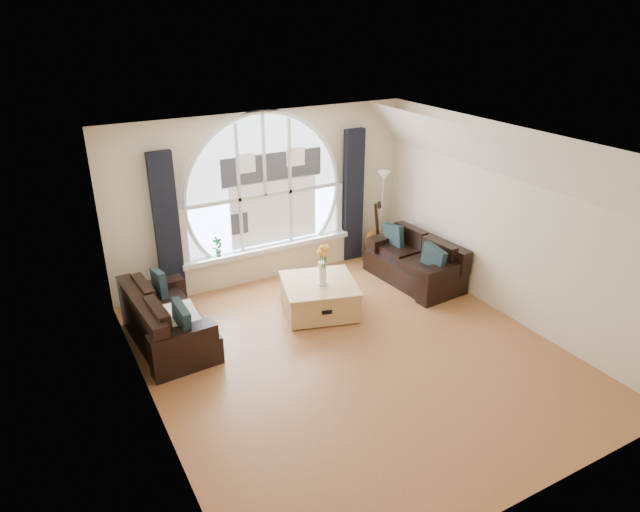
{
  "coord_description": "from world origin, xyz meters",
  "views": [
    {
      "loc": [
        -3.36,
        -5.2,
        4.16
      ],
      "look_at": [
        0.0,
        0.9,
        1.05
      ],
      "focal_mm": 31.78,
      "sensor_mm": 36.0,
      "label": 1
    }
  ],
  "objects": [
    {
      "name": "wall_back",
      "position": [
        0.0,
        2.75,
        1.35
      ],
      "size": [
        5.0,
        0.01,
        2.7
      ],
      "primitive_type": "cube",
      "color": "beige",
      "rests_on": "ground"
    },
    {
      "name": "coffee_chest",
      "position": [
        0.17,
        1.23,
        0.25
      ],
      "size": [
        1.29,
        1.29,
        0.51
      ],
      "primitive_type": "cube",
      "rotation": [
        0.0,
        0.0,
        -0.29
      ],
      "color": "tan",
      "rests_on": "ground"
    },
    {
      "name": "curtain_right",
      "position": [
        1.6,
        2.63,
        1.15
      ],
      "size": [
        0.35,
        0.12,
        2.3
      ],
      "primitive_type": "cube",
      "color": "black",
      "rests_on": "ground"
    },
    {
      "name": "neighbor_house",
      "position": [
        0.15,
        2.71,
        1.5
      ],
      "size": [
        1.7,
        0.02,
        1.5
      ],
      "primitive_type": "cube",
      "color": "silver",
      "rests_on": "wall_back"
    },
    {
      "name": "sofa_right",
      "position": [
        1.99,
        1.35,
        0.4
      ],
      "size": [
        0.93,
        1.69,
        0.73
      ],
      "primitive_type": "cube",
      "rotation": [
        0.0,
        0.0,
        0.07
      ],
      "color": "black",
      "rests_on": "ground"
    },
    {
      "name": "window_frame",
      "position": [
        0.0,
        2.69,
        1.62
      ],
      "size": [
        2.76,
        0.08,
        2.15
      ],
      "primitive_type": "cube",
      "color": "white",
      "rests_on": "wall_back"
    },
    {
      "name": "ceiling",
      "position": [
        0.0,
        0.0,
        2.7
      ],
      "size": [
        5.0,
        5.5,
        0.01
      ],
      "primitive_type": "cube",
      "color": "silver",
      "rests_on": "ground"
    },
    {
      "name": "wall_left",
      "position": [
        -2.5,
        0.0,
        1.35
      ],
      "size": [
        0.01,
        5.5,
        2.7
      ],
      "primitive_type": "cube",
      "color": "beige",
      "rests_on": "ground"
    },
    {
      "name": "arched_window",
      "position": [
        0.0,
        2.72,
        1.62
      ],
      "size": [
        2.6,
        0.06,
        2.15
      ],
      "primitive_type": "cube",
      "color": "silver",
      "rests_on": "wall_back"
    },
    {
      "name": "wall_right",
      "position": [
        2.5,
        0.0,
        1.35
      ],
      "size": [
        0.01,
        5.5,
        2.7
      ],
      "primitive_type": "cube",
      "color": "beige",
      "rests_on": "ground"
    },
    {
      "name": "potted_plant",
      "position": [
        -0.85,
        2.65,
        0.71
      ],
      "size": [
        0.19,
        0.16,
        0.32
      ],
      "primitive_type": "imported",
      "rotation": [
        0.0,
        0.0,
        0.3
      ],
      "color": "#1E6023",
      "rests_on": "window_sill"
    },
    {
      "name": "floor_lamp",
      "position": [
        2.02,
        2.35,
        0.8
      ],
      "size": [
        0.24,
        0.24,
        1.6
      ],
      "primitive_type": "cube",
      "color": "#B2B2B2",
      "rests_on": "ground"
    },
    {
      "name": "ground",
      "position": [
        0.0,
        0.0,
        0.0
      ],
      "size": [
        5.0,
        5.5,
        0.01
      ],
      "primitive_type": "cube",
      "color": "brown",
      "rests_on": "ground"
    },
    {
      "name": "vase_flowers",
      "position": [
        0.18,
        1.16,
        0.86
      ],
      "size": [
        0.24,
        0.24,
        0.7
      ],
      "primitive_type": "cube",
      "color": "white",
      "rests_on": "coffee_chest"
    },
    {
      "name": "curtain_left",
      "position": [
        -1.6,
        2.63,
        1.15
      ],
      "size": [
        0.35,
        0.12,
        2.3
      ],
      "primitive_type": "cube",
      "color": "black",
      "rests_on": "ground"
    },
    {
      "name": "sofa_left",
      "position": [
        -1.99,
        1.43,
        0.4
      ],
      "size": [
        0.94,
        1.72,
        0.74
      ],
      "primitive_type": "cube",
      "rotation": [
        0.0,
        0.0,
        0.06
      ],
      "color": "black",
      "rests_on": "ground"
    },
    {
      "name": "guitar",
      "position": [
        1.98,
        2.5,
        0.53
      ],
      "size": [
        0.37,
        0.26,
        1.06
      ],
      "primitive_type": "cube",
      "rotation": [
        0.0,
        0.0,
        -0.05
      ],
      "color": "brown",
      "rests_on": "ground"
    },
    {
      "name": "window_sill",
      "position": [
        0.0,
        2.65,
        0.51
      ],
      "size": [
        2.9,
        0.22,
        0.08
      ],
      "primitive_type": "cube",
      "color": "white",
      "rests_on": "wall_back"
    },
    {
      "name": "throw_blanket",
      "position": [
        -1.95,
        1.19,
        0.5
      ],
      "size": [
        0.55,
        0.55,
        0.1
      ],
      "primitive_type": "cube",
      "rotation": [
        0.0,
        0.0,
        -0.01
      ],
      "color": "silver",
      "rests_on": "sofa_left"
    },
    {
      "name": "wall_front",
      "position": [
        0.0,
        -2.75,
        1.35
      ],
      "size": [
        5.0,
        0.01,
        2.7
      ],
      "primitive_type": "cube",
      "color": "beige",
      "rests_on": "ground"
    },
    {
      "name": "attic_slope",
      "position": [
        2.2,
        0.0,
        2.35
      ],
      "size": [
        0.92,
        5.5,
        0.72
      ],
      "primitive_type": "cube",
      "color": "silver",
      "rests_on": "ground"
    }
  ]
}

